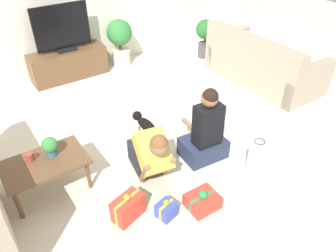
{
  "coord_description": "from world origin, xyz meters",
  "views": [
    {
      "loc": [
        -1.85,
        -2.96,
        2.68
      ],
      "look_at": [
        -0.08,
        -0.38,
        0.45
      ],
      "focal_mm": 35.0,
      "sensor_mm": 36.0,
      "label": 1
    }
  ],
  "objects_px": {
    "potted_plant_back_right": "(120,39)",
    "gift_box_b": "(166,210)",
    "person_kneeling": "(150,154)",
    "gift_bag_a": "(257,157)",
    "sofa_right": "(261,64)",
    "coffee_table": "(45,165)",
    "dog": "(144,124)",
    "gift_box_c": "(128,208)",
    "tv_console": "(69,64)",
    "tv": "(62,30)",
    "tabletop_plant": "(50,146)",
    "person_sitting": "(205,133)",
    "potted_plant_corner_right": "(205,35)",
    "mug": "(30,157)",
    "gift_box_a": "(202,201)"
  },
  "relations": [
    {
      "from": "gift_box_b",
      "to": "gift_bag_a",
      "type": "relative_size",
      "value": 0.49
    },
    {
      "from": "tv",
      "to": "gift_box_b",
      "type": "relative_size",
      "value": 4.24
    },
    {
      "from": "dog",
      "to": "gift_box_c",
      "type": "distance_m",
      "value": 1.32
    },
    {
      "from": "gift_bag_a",
      "to": "potted_plant_back_right",
      "type": "bearing_deg",
      "value": 88.42
    },
    {
      "from": "person_sitting",
      "to": "gift_box_b",
      "type": "bearing_deg",
      "value": 34.26
    },
    {
      "from": "tv_console",
      "to": "person_sitting",
      "type": "distance_m",
      "value": 3.06
    },
    {
      "from": "person_kneeling",
      "to": "gift_bag_a",
      "type": "xyz_separation_m",
      "value": [
        1.05,
        -0.61,
        -0.13
      ]
    },
    {
      "from": "tv",
      "to": "mug",
      "type": "xyz_separation_m",
      "value": [
        -1.28,
        -2.38,
        -0.4
      ]
    },
    {
      "from": "tv_console",
      "to": "person_sitting",
      "type": "xyz_separation_m",
      "value": [
        0.57,
        -3.0,
        0.1
      ]
    },
    {
      "from": "potted_plant_back_right",
      "to": "gift_box_b",
      "type": "bearing_deg",
      "value": -110.97
    },
    {
      "from": "tv",
      "to": "potted_plant_back_right",
      "type": "bearing_deg",
      "value": -2.88
    },
    {
      "from": "mug",
      "to": "tabletop_plant",
      "type": "distance_m",
      "value": 0.23
    },
    {
      "from": "sofa_right",
      "to": "person_sitting",
      "type": "bearing_deg",
      "value": 116.06
    },
    {
      "from": "tv_console",
      "to": "gift_box_b",
      "type": "bearing_deg",
      "value": -95.33
    },
    {
      "from": "tv_console",
      "to": "person_kneeling",
      "type": "xyz_separation_m",
      "value": [
        -0.15,
        -2.93,
        0.09
      ]
    },
    {
      "from": "sofa_right",
      "to": "potted_plant_back_right",
      "type": "bearing_deg",
      "value": 41.0
    },
    {
      "from": "potted_plant_back_right",
      "to": "person_kneeling",
      "type": "distance_m",
      "value": 3.1
    },
    {
      "from": "gift_box_b",
      "to": "dog",
      "type": "bearing_deg",
      "value": 68.13
    },
    {
      "from": "gift_bag_a",
      "to": "sofa_right",
      "type": "bearing_deg",
      "value": 41.45
    },
    {
      "from": "tv",
      "to": "potted_plant_corner_right",
      "type": "bearing_deg",
      "value": -14.25
    },
    {
      "from": "coffee_table",
      "to": "potted_plant_back_right",
      "type": "height_order",
      "value": "potted_plant_back_right"
    },
    {
      "from": "potted_plant_corner_right",
      "to": "mug",
      "type": "bearing_deg",
      "value": -155.48
    },
    {
      "from": "gift_bag_a",
      "to": "tabletop_plant",
      "type": "xyz_separation_m",
      "value": [
        -1.96,
        1.12,
        0.31
      ]
    },
    {
      "from": "sofa_right",
      "to": "person_sitting",
      "type": "xyz_separation_m",
      "value": [
        -2.1,
        -1.03,
        0.05
      ]
    },
    {
      "from": "person_kneeling",
      "to": "gift_box_a",
      "type": "bearing_deg",
      "value": -62.58
    },
    {
      "from": "person_kneeling",
      "to": "gift_bag_a",
      "type": "relative_size",
      "value": 1.8
    },
    {
      "from": "tv_console",
      "to": "gift_bag_a",
      "type": "relative_size",
      "value": 2.92
    },
    {
      "from": "gift_box_b",
      "to": "gift_box_c",
      "type": "distance_m",
      "value": 0.39
    },
    {
      "from": "person_kneeling",
      "to": "dog",
      "type": "bearing_deg",
      "value": 74.81
    },
    {
      "from": "tv",
      "to": "dog",
      "type": "bearing_deg",
      "value": -85.69
    },
    {
      "from": "coffee_table",
      "to": "person_kneeling",
      "type": "relative_size",
      "value": 1.08
    },
    {
      "from": "tv",
      "to": "tabletop_plant",
      "type": "relative_size",
      "value": 4.15
    },
    {
      "from": "person_kneeling",
      "to": "coffee_table",
      "type": "bearing_deg",
      "value": 166.82
    },
    {
      "from": "tv_console",
      "to": "potted_plant_back_right",
      "type": "height_order",
      "value": "potted_plant_back_right"
    },
    {
      "from": "sofa_right",
      "to": "gift_box_c",
      "type": "distance_m",
      "value": 3.57
    },
    {
      "from": "tv_console",
      "to": "person_sitting",
      "type": "relative_size",
      "value": 1.33
    },
    {
      "from": "mug",
      "to": "sofa_right",
      "type": "bearing_deg",
      "value": 5.8
    },
    {
      "from": "tv_console",
      "to": "gift_box_b",
      "type": "relative_size",
      "value": 5.91
    },
    {
      "from": "dog",
      "to": "gift_box_a",
      "type": "distance_m",
      "value": 1.36
    },
    {
      "from": "gift_box_b",
      "to": "gift_bag_a",
      "type": "height_order",
      "value": "gift_bag_a"
    },
    {
      "from": "sofa_right",
      "to": "gift_bag_a",
      "type": "height_order",
      "value": "sofa_right"
    },
    {
      "from": "tv",
      "to": "gift_box_c",
      "type": "height_order",
      "value": "tv"
    },
    {
      "from": "tv_console",
      "to": "tabletop_plant",
      "type": "distance_m",
      "value": 2.66
    },
    {
      "from": "gift_box_c",
      "to": "person_kneeling",
      "type": "bearing_deg",
      "value": 36.04
    },
    {
      "from": "dog",
      "to": "tabletop_plant",
      "type": "height_order",
      "value": "tabletop_plant"
    },
    {
      "from": "potted_plant_back_right",
      "to": "gift_box_c",
      "type": "bearing_deg",
      "value": -116.9
    },
    {
      "from": "gift_box_a",
      "to": "gift_box_c",
      "type": "bearing_deg",
      "value": 155.53
    },
    {
      "from": "dog",
      "to": "gift_box_b",
      "type": "distance_m",
      "value": 1.34
    },
    {
      "from": "coffee_table",
      "to": "dog",
      "type": "bearing_deg",
      "value": 9.28
    },
    {
      "from": "coffee_table",
      "to": "dog",
      "type": "xyz_separation_m",
      "value": [
        1.34,
        0.22,
        -0.13
      ]
    }
  ]
}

